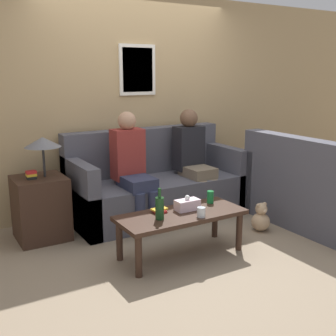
{
  "coord_description": "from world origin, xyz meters",
  "views": [
    {
      "loc": [
        -2.35,
        -3.7,
        1.69
      ],
      "look_at": [
        -0.18,
        -0.06,
        0.71
      ],
      "focal_mm": 45.0,
      "sensor_mm": 36.0,
      "label": 1
    }
  ],
  "objects_px": {
    "drinking_glass": "(201,212)",
    "person_right": "(193,157)",
    "couch_side": "(316,195)",
    "couch_main": "(155,186)",
    "teddy_bear": "(261,219)",
    "wine_bottle": "(160,207)",
    "coffee_table": "(181,219)",
    "person_left": "(132,165)"
  },
  "relations": [
    {
      "from": "couch_main",
      "to": "wine_bottle",
      "type": "height_order",
      "value": "couch_main"
    },
    {
      "from": "wine_bottle",
      "to": "drinking_glass",
      "type": "relative_size",
      "value": 3.16
    },
    {
      "from": "drinking_glass",
      "to": "person_right",
      "type": "relative_size",
      "value": 0.07
    },
    {
      "from": "couch_side",
      "to": "drinking_glass",
      "type": "bearing_deg",
      "value": 92.75
    },
    {
      "from": "person_right",
      "to": "teddy_bear",
      "type": "distance_m",
      "value": 1.11
    },
    {
      "from": "couch_main",
      "to": "teddy_bear",
      "type": "relative_size",
      "value": 6.51
    },
    {
      "from": "couch_main",
      "to": "person_right",
      "type": "relative_size",
      "value": 1.64
    },
    {
      "from": "couch_main",
      "to": "couch_side",
      "type": "relative_size",
      "value": 1.31
    },
    {
      "from": "couch_side",
      "to": "drinking_glass",
      "type": "distance_m",
      "value": 1.62
    },
    {
      "from": "couch_side",
      "to": "person_left",
      "type": "relative_size",
      "value": 1.24
    },
    {
      "from": "couch_main",
      "to": "coffee_table",
      "type": "relative_size",
      "value": 1.7
    },
    {
      "from": "couch_side",
      "to": "person_left",
      "type": "bearing_deg",
      "value": 59.08
    },
    {
      "from": "couch_main",
      "to": "person_right",
      "type": "height_order",
      "value": "person_right"
    },
    {
      "from": "coffee_table",
      "to": "drinking_glass",
      "type": "bearing_deg",
      "value": -61.53
    },
    {
      "from": "couch_main",
      "to": "drinking_glass",
      "type": "xyz_separation_m",
      "value": [
        -0.26,
        -1.32,
        0.11
      ]
    },
    {
      "from": "couch_side",
      "to": "wine_bottle",
      "type": "relative_size",
      "value": 5.53
    },
    {
      "from": "coffee_table",
      "to": "drinking_glass",
      "type": "height_order",
      "value": "drinking_glass"
    },
    {
      "from": "couch_side",
      "to": "person_right",
      "type": "height_order",
      "value": "person_right"
    },
    {
      "from": "couch_main",
      "to": "couch_side",
      "type": "height_order",
      "value": "same"
    },
    {
      "from": "drinking_glass",
      "to": "person_right",
      "type": "height_order",
      "value": "person_right"
    },
    {
      "from": "couch_main",
      "to": "person_right",
      "type": "distance_m",
      "value": 0.58
    },
    {
      "from": "wine_bottle",
      "to": "teddy_bear",
      "type": "height_order",
      "value": "wine_bottle"
    },
    {
      "from": "couch_side",
      "to": "wine_bottle",
      "type": "distance_m",
      "value": 1.97
    },
    {
      "from": "person_right",
      "to": "couch_main",
      "type": "bearing_deg",
      "value": 162.59
    },
    {
      "from": "person_right",
      "to": "teddy_bear",
      "type": "bearing_deg",
      "value": -74.1
    },
    {
      "from": "drinking_glass",
      "to": "couch_main",
      "type": "bearing_deg",
      "value": 78.74
    },
    {
      "from": "couch_main",
      "to": "teddy_bear",
      "type": "height_order",
      "value": "couch_main"
    },
    {
      "from": "coffee_table",
      "to": "person_right",
      "type": "relative_size",
      "value": 0.97
    },
    {
      "from": "coffee_table",
      "to": "couch_main",
      "type": "bearing_deg",
      "value": 72.42
    },
    {
      "from": "coffee_table",
      "to": "wine_bottle",
      "type": "height_order",
      "value": "wine_bottle"
    },
    {
      "from": "person_right",
      "to": "wine_bottle",
      "type": "bearing_deg",
      "value": -135.57
    },
    {
      "from": "wine_bottle",
      "to": "teddy_bear",
      "type": "bearing_deg",
      "value": 4.87
    },
    {
      "from": "drinking_glass",
      "to": "person_left",
      "type": "xyz_separation_m",
      "value": [
        -0.13,
        1.12,
        0.23
      ]
    },
    {
      "from": "teddy_bear",
      "to": "couch_side",
      "type": "bearing_deg",
      "value": -15.22
    },
    {
      "from": "couch_side",
      "to": "person_right",
      "type": "bearing_deg",
      "value": 39.63
    },
    {
      "from": "person_left",
      "to": "person_right",
      "type": "relative_size",
      "value": 1.01
    },
    {
      "from": "couch_main",
      "to": "person_right",
      "type": "bearing_deg",
      "value": -17.41
    },
    {
      "from": "couch_main",
      "to": "wine_bottle",
      "type": "distance_m",
      "value": 1.33
    },
    {
      "from": "couch_side",
      "to": "teddy_bear",
      "type": "bearing_deg",
      "value": 74.78
    },
    {
      "from": "drinking_glass",
      "to": "teddy_bear",
      "type": "xyz_separation_m",
      "value": [
        0.97,
        0.25,
        -0.32
      ]
    },
    {
      "from": "couch_main",
      "to": "drinking_glass",
      "type": "height_order",
      "value": "couch_main"
    },
    {
      "from": "person_left",
      "to": "teddy_bear",
      "type": "bearing_deg",
      "value": -38.35
    }
  ]
}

